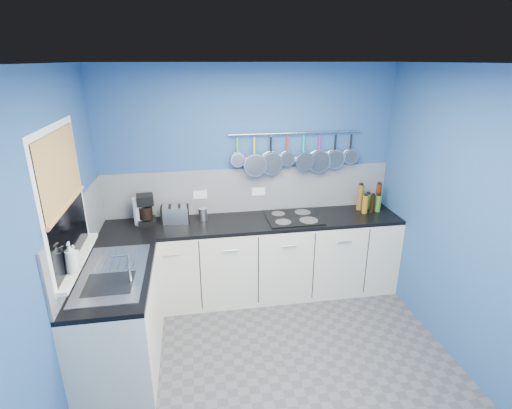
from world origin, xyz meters
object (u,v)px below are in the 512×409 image
object	(u,v)px
coffee_maker	(146,210)
hob	(293,217)
soap_bottle_b	(75,256)
paper_towel	(140,211)
canister	(203,214)
toaster	(175,214)
soap_bottle_a	(71,257)

from	to	relation	value
coffee_maker	hob	world-z (taller)	coffee_maker
soap_bottle_b	hob	size ratio (longest dim) A/B	0.30
soap_bottle_b	paper_towel	xyz separation A→B (m)	(0.34, 1.12, -0.09)
paper_towel	hob	bearing A→B (deg)	-3.61
soap_bottle_b	canister	xyz separation A→B (m)	(0.99, 1.13, -0.17)
toaster	canister	bearing A→B (deg)	3.88
coffee_maker	canister	xyz separation A→B (m)	(0.58, 0.03, -0.09)
toaster	canister	world-z (taller)	toaster
soap_bottle_a	coffee_maker	world-z (taller)	soap_bottle_a
paper_towel	coffee_maker	bearing A→B (deg)	-15.92
coffee_maker	canister	bearing A→B (deg)	-4.12
hob	soap_bottle_b	bearing A→B (deg)	-152.60
soap_bottle_a	canister	size ratio (longest dim) A/B	1.80
paper_towel	toaster	bearing A→B (deg)	-0.70
soap_bottle_a	toaster	xyz separation A→B (m)	(0.70, 1.20, -0.18)
soap_bottle_a	canister	bearing A→B (deg)	50.74
soap_bottle_b	hob	distance (m)	2.23
toaster	hob	world-z (taller)	toaster
soap_bottle_a	canister	xyz separation A→B (m)	(0.99, 1.22, -0.20)
hob	canister	bearing A→B (deg)	173.58
coffee_maker	toaster	world-z (taller)	coffee_maker
paper_towel	hob	size ratio (longest dim) A/B	0.50
paper_towel	coffee_maker	distance (m)	0.07
toaster	hob	distance (m)	1.27
soap_bottle_b	paper_towel	bearing A→B (deg)	72.92
hob	soap_bottle_a	bearing A→B (deg)	-150.65
soap_bottle_b	toaster	world-z (taller)	soap_bottle_b
coffee_maker	hob	bearing A→B (deg)	-9.74
toaster	soap_bottle_a	bearing A→B (deg)	-118.68
paper_towel	coffee_maker	xyz separation A→B (m)	(0.07, -0.02, 0.01)
soap_bottle_a	toaster	world-z (taller)	soap_bottle_a
soap_bottle_b	coffee_maker	distance (m)	1.18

